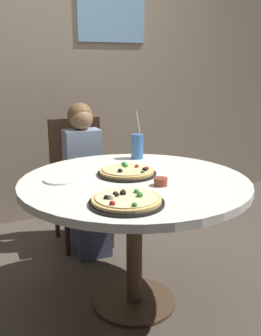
{
  "coord_description": "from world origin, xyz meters",
  "views": [
    {
      "loc": [
        -0.88,
        -1.8,
        1.34
      ],
      "look_at": [
        0.0,
        0.05,
        0.8
      ],
      "focal_mm": 41.74,
      "sensor_mm": 36.0,
      "label": 1
    }
  ],
  "objects_px": {
    "pizza_veggie": "(127,172)",
    "soda_cup": "(137,146)",
    "plate_small": "(61,180)",
    "dining_table": "(134,196)",
    "diner_child": "(86,186)",
    "chair_wooden": "(79,174)",
    "pizza_cheese": "(126,200)",
    "sauce_bowl": "(161,182)"
  },
  "relations": [
    {
      "from": "pizza_cheese",
      "to": "sauce_bowl",
      "type": "distance_m",
      "value": 0.32
    },
    {
      "from": "sauce_bowl",
      "to": "dining_table",
      "type": "bearing_deg",
      "value": 113.61
    },
    {
      "from": "dining_table",
      "to": "pizza_veggie",
      "type": "bearing_deg",
      "value": 89.07
    },
    {
      "from": "soda_cup",
      "to": "plate_small",
      "type": "height_order",
      "value": "soda_cup"
    },
    {
      "from": "diner_child",
      "to": "soda_cup",
      "type": "xyz_separation_m",
      "value": [
        0.23,
        -0.38,
        0.35
      ]
    },
    {
      "from": "chair_wooden",
      "to": "plate_small",
      "type": "bearing_deg",
      "value": -113.69
    },
    {
      "from": "diner_child",
      "to": "pizza_veggie",
      "type": "height_order",
      "value": "diner_child"
    },
    {
      "from": "dining_table",
      "to": "plate_small",
      "type": "xyz_separation_m",
      "value": [
        -0.36,
        0.14,
        0.1
      ]
    },
    {
      "from": "dining_table",
      "to": "chair_wooden",
      "type": "height_order",
      "value": "chair_wooden"
    },
    {
      "from": "plate_small",
      "to": "soda_cup",
      "type": "bearing_deg",
      "value": 25.43
    },
    {
      "from": "diner_child",
      "to": "plate_small",
      "type": "xyz_separation_m",
      "value": [
        -0.36,
        -0.66,
        0.27
      ]
    },
    {
      "from": "chair_wooden",
      "to": "dining_table",
      "type": "bearing_deg",
      "value": -90.27
    },
    {
      "from": "pizza_veggie",
      "to": "diner_child",
      "type": "bearing_deg",
      "value": 90.44
    },
    {
      "from": "sauce_bowl",
      "to": "plate_small",
      "type": "bearing_deg",
      "value": 145.05
    },
    {
      "from": "dining_table",
      "to": "plate_small",
      "type": "bearing_deg",
      "value": 158.44
    },
    {
      "from": "pizza_veggie",
      "to": "sauce_bowl",
      "type": "distance_m",
      "value": 0.27
    },
    {
      "from": "pizza_veggie",
      "to": "soda_cup",
      "type": "height_order",
      "value": "soda_cup"
    },
    {
      "from": "pizza_veggie",
      "to": "plate_small",
      "type": "bearing_deg",
      "value": 172.9
    },
    {
      "from": "pizza_cheese",
      "to": "pizza_veggie",
      "type": "bearing_deg",
      "value": 64.64
    },
    {
      "from": "chair_wooden",
      "to": "plate_small",
      "type": "xyz_separation_m",
      "value": [
        -0.37,
        -0.84,
        0.22
      ]
    },
    {
      "from": "pizza_cheese",
      "to": "soda_cup",
      "type": "bearing_deg",
      "value": 60.4
    },
    {
      "from": "dining_table",
      "to": "pizza_cheese",
      "type": "bearing_deg",
      "value": -121.35
    },
    {
      "from": "pizza_veggie",
      "to": "sauce_bowl",
      "type": "relative_size",
      "value": 4.72
    },
    {
      "from": "diner_child",
      "to": "pizza_cheese",
      "type": "relative_size",
      "value": 3.21
    },
    {
      "from": "pizza_veggie",
      "to": "plate_small",
      "type": "relative_size",
      "value": 1.83
    },
    {
      "from": "diner_child",
      "to": "pizza_veggie",
      "type": "relative_size",
      "value": 3.28
    },
    {
      "from": "dining_table",
      "to": "chair_wooden",
      "type": "xyz_separation_m",
      "value": [
        0.0,
        0.98,
        -0.12
      ]
    },
    {
      "from": "pizza_cheese",
      "to": "sauce_bowl",
      "type": "height_order",
      "value": "pizza_cheese"
    },
    {
      "from": "chair_wooden",
      "to": "sauce_bowl",
      "type": "height_order",
      "value": "chair_wooden"
    },
    {
      "from": "diner_child",
      "to": "pizza_cheese",
      "type": "xyz_separation_m",
      "value": [
        -0.2,
        -1.13,
        0.28
      ]
    },
    {
      "from": "diner_child",
      "to": "soda_cup",
      "type": "distance_m",
      "value": 0.56
    },
    {
      "from": "dining_table",
      "to": "diner_child",
      "type": "height_order",
      "value": "diner_child"
    },
    {
      "from": "soda_cup",
      "to": "plate_small",
      "type": "relative_size",
      "value": 1.71
    },
    {
      "from": "plate_small",
      "to": "diner_child",
      "type": "bearing_deg",
      "value": 61.29
    },
    {
      "from": "chair_wooden",
      "to": "soda_cup",
      "type": "distance_m",
      "value": 0.67
    },
    {
      "from": "soda_cup",
      "to": "chair_wooden",
      "type": "bearing_deg",
      "value": 111.77
    },
    {
      "from": "sauce_bowl",
      "to": "plate_small",
      "type": "distance_m",
      "value": 0.53
    },
    {
      "from": "diner_child",
      "to": "pizza_cheese",
      "type": "height_order",
      "value": "diner_child"
    },
    {
      "from": "diner_child",
      "to": "sauce_bowl",
      "type": "height_order",
      "value": "diner_child"
    },
    {
      "from": "chair_wooden",
      "to": "soda_cup",
      "type": "height_order",
      "value": "soda_cup"
    },
    {
      "from": "diner_child",
      "to": "sauce_bowl",
      "type": "bearing_deg",
      "value": -85.63
    },
    {
      "from": "dining_table",
      "to": "pizza_cheese",
      "type": "distance_m",
      "value": 0.41
    }
  ]
}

